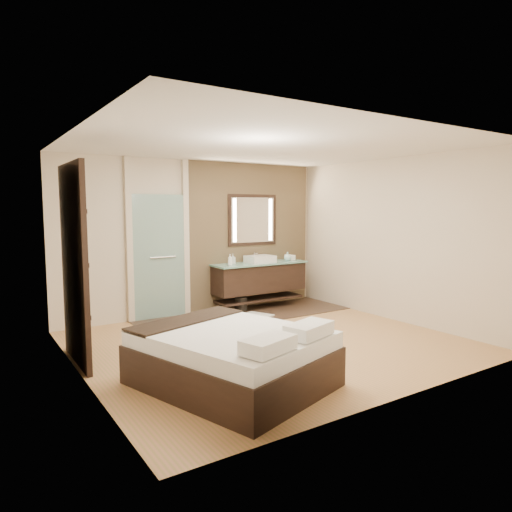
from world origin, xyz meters
TOP-DOWN VIEW (x-y plane):
  - floor at (0.00, 0.00)m, footprint 5.00×5.00m
  - tile_strip at (0.60, 1.60)m, footprint 3.80×1.30m
  - stone_wall at (1.10, 2.21)m, footprint 2.60×0.08m
  - vanity at (1.10, 1.92)m, footprint 1.85×0.55m
  - mirror_unit at (1.10, 2.16)m, footprint 1.06×0.04m
  - frosted_door at (-0.75, 2.20)m, footprint 1.10×0.12m
  - shoji_partition at (-2.43, 0.60)m, footprint 0.06×1.20m
  - bed at (-1.21, -1.03)m, footprint 1.99×2.24m
  - bath_mat at (0.54, 1.32)m, footprint 0.86×0.74m
  - waste_bin at (0.65, 1.85)m, footprint 0.29×0.29m
  - tissue_box at (1.82, 1.89)m, footprint 0.14×0.14m
  - soap_bottle_a at (0.41, 1.82)m, footprint 0.08×0.08m
  - soap_bottle_b at (0.60, 2.04)m, footprint 0.10×0.10m
  - soap_bottle_c at (1.71, 1.86)m, footprint 0.17×0.17m
  - cup at (1.82, 2.00)m, footprint 0.16×0.16m

SIDE VIEW (x-z plane):
  - floor at x=0.00m, z-range 0.00..0.00m
  - tile_strip at x=0.60m, z-range 0.00..0.01m
  - bath_mat at x=0.54m, z-range 0.01..0.03m
  - waste_bin at x=0.65m, z-range 0.00..0.28m
  - bed at x=-1.21m, z-range -0.06..0.66m
  - vanity at x=1.10m, z-range 0.14..1.02m
  - tissue_box at x=1.82m, z-range 0.86..0.97m
  - cup at x=1.82m, z-range 0.86..0.97m
  - soap_bottle_c at x=1.71m, z-range 0.86..1.03m
  - soap_bottle_b at x=0.60m, z-range 0.86..1.04m
  - soap_bottle_a at x=0.41m, z-range 0.86..1.07m
  - frosted_door at x=-0.75m, z-range -0.21..2.49m
  - shoji_partition at x=-2.43m, z-range 0.01..2.41m
  - stone_wall at x=1.10m, z-range 0.00..2.70m
  - mirror_unit at x=1.10m, z-range 1.17..2.13m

